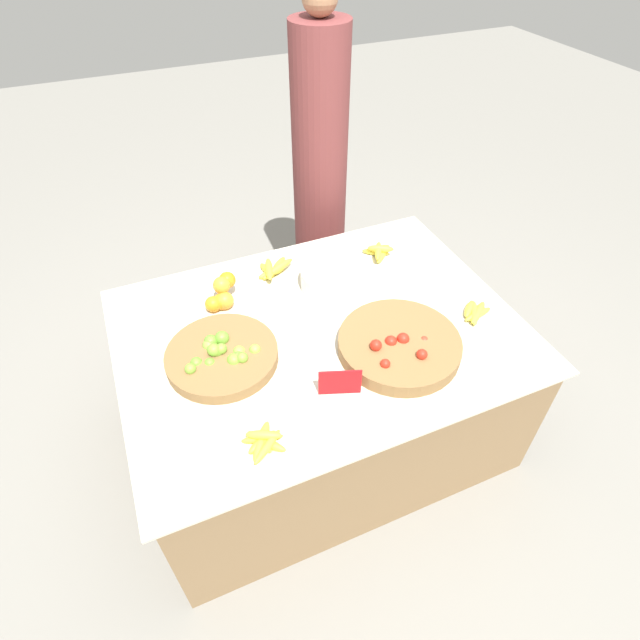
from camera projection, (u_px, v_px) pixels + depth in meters
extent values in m
plane|color=gray|center=(320.00, 425.00, 2.49)|extent=(12.00, 12.00, 0.00)
cube|color=olive|center=(320.00, 383.00, 2.27)|extent=(1.54, 1.15, 0.66)
cube|color=beige|center=(320.00, 330.00, 2.04)|extent=(1.60, 1.20, 0.01)
cylinder|color=olive|center=(222.00, 356.00, 1.89)|extent=(0.43, 0.43, 0.05)
sphere|color=#89BC42|center=(209.00, 345.00, 1.90)|extent=(0.05, 0.05, 0.05)
sphere|color=#89BC42|center=(239.00, 352.00, 1.89)|extent=(0.05, 0.05, 0.05)
sphere|color=#7AB238|center=(221.00, 349.00, 1.86)|extent=(0.04, 0.04, 0.04)
sphere|color=#6BA333|center=(193.00, 343.00, 1.94)|extent=(0.04, 0.04, 0.04)
sphere|color=#7AB238|center=(234.00, 360.00, 1.85)|extent=(0.05, 0.05, 0.05)
sphere|color=#6BA333|center=(217.00, 351.00, 1.87)|extent=(0.05, 0.05, 0.05)
sphere|color=#6BA333|center=(210.00, 363.00, 1.84)|extent=(0.04, 0.04, 0.04)
sphere|color=#89BC42|center=(255.00, 350.00, 1.88)|extent=(0.04, 0.04, 0.04)
sphere|color=#7AB238|center=(190.00, 369.00, 1.80)|extent=(0.04, 0.04, 0.04)
sphere|color=#6BA333|center=(222.00, 338.00, 1.91)|extent=(0.06, 0.06, 0.06)
sphere|color=#7AB238|center=(214.00, 350.00, 1.85)|extent=(0.05, 0.05, 0.05)
sphere|color=#6BA333|center=(196.00, 363.00, 1.84)|extent=(0.05, 0.05, 0.05)
sphere|color=#7AB238|center=(242.00, 358.00, 1.84)|extent=(0.04, 0.04, 0.04)
sphere|color=#6BA333|center=(239.00, 358.00, 1.85)|extent=(0.05, 0.05, 0.05)
sphere|color=#6BA333|center=(211.00, 341.00, 1.91)|extent=(0.05, 0.05, 0.05)
cylinder|color=olive|center=(399.00, 345.00, 1.93)|extent=(0.47, 0.47, 0.06)
sphere|color=red|center=(441.00, 342.00, 1.93)|extent=(0.04, 0.04, 0.04)
sphere|color=red|center=(376.00, 345.00, 1.86)|extent=(0.05, 0.05, 0.05)
sphere|color=red|center=(403.00, 339.00, 1.91)|extent=(0.05, 0.05, 0.05)
sphere|color=red|center=(424.00, 341.00, 1.92)|extent=(0.04, 0.04, 0.04)
sphere|color=red|center=(391.00, 342.00, 1.90)|extent=(0.05, 0.05, 0.05)
sphere|color=red|center=(421.00, 353.00, 1.90)|extent=(0.05, 0.05, 0.05)
sphere|color=red|center=(365.00, 338.00, 1.96)|extent=(0.04, 0.04, 0.04)
sphere|color=red|center=(374.00, 362.00, 1.86)|extent=(0.04, 0.04, 0.04)
sphere|color=red|center=(422.00, 354.00, 1.83)|extent=(0.04, 0.04, 0.04)
sphere|color=red|center=(385.00, 364.00, 1.81)|extent=(0.04, 0.04, 0.04)
sphere|color=orange|center=(213.00, 304.00, 2.09)|extent=(0.07, 0.07, 0.07)
sphere|color=orange|center=(222.00, 301.00, 2.10)|extent=(0.07, 0.07, 0.07)
sphere|color=orange|center=(225.00, 301.00, 2.10)|extent=(0.08, 0.08, 0.08)
sphere|color=orange|center=(227.00, 280.00, 2.13)|extent=(0.07, 0.07, 0.07)
sphere|color=orange|center=(222.00, 285.00, 2.10)|extent=(0.07, 0.07, 0.07)
cylinder|color=silver|center=(334.00, 277.00, 2.20)|extent=(0.30, 0.30, 0.10)
cube|color=red|center=(340.00, 382.00, 1.75)|extent=(0.15, 0.06, 0.12)
ellipsoid|color=yellow|center=(262.00, 442.00, 1.62)|extent=(0.12, 0.08, 0.03)
ellipsoid|color=yellow|center=(268.00, 444.00, 1.62)|extent=(0.11, 0.11, 0.03)
ellipsoid|color=yellow|center=(262.00, 438.00, 1.64)|extent=(0.14, 0.06, 0.03)
ellipsoid|color=yellow|center=(262.00, 441.00, 1.63)|extent=(0.12, 0.15, 0.04)
ellipsoid|color=yellow|center=(260.00, 442.00, 1.63)|extent=(0.07, 0.12, 0.03)
ellipsoid|color=yellow|center=(264.00, 435.00, 1.62)|extent=(0.12, 0.08, 0.03)
ellipsoid|color=yellow|center=(267.00, 447.00, 1.59)|extent=(0.13, 0.11, 0.03)
ellipsoid|color=yellow|center=(267.00, 270.00, 2.29)|extent=(0.05, 0.12, 0.03)
ellipsoid|color=yellow|center=(273.00, 273.00, 2.28)|extent=(0.12, 0.05, 0.03)
ellipsoid|color=yellow|center=(279.00, 264.00, 2.33)|extent=(0.11, 0.11, 0.03)
ellipsoid|color=yellow|center=(273.00, 272.00, 2.28)|extent=(0.13, 0.09, 0.03)
ellipsoid|color=yellow|center=(272.00, 273.00, 2.28)|extent=(0.14, 0.05, 0.03)
ellipsoid|color=yellow|center=(269.00, 269.00, 2.25)|extent=(0.08, 0.16, 0.03)
ellipsoid|color=yellow|center=(280.00, 267.00, 2.27)|extent=(0.15, 0.10, 0.03)
ellipsoid|color=yellow|center=(381.00, 254.00, 2.39)|extent=(0.11, 0.12, 0.03)
ellipsoid|color=yellow|center=(375.00, 252.00, 2.40)|extent=(0.12, 0.10, 0.03)
ellipsoid|color=yellow|center=(381.00, 256.00, 2.37)|extent=(0.11, 0.11, 0.03)
ellipsoid|color=yellow|center=(380.00, 249.00, 2.41)|extent=(0.12, 0.05, 0.03)
ellipsoid|color=yellow|center=(381.00, 249.00, 2.37)|extent=(0.13, 0.09, 0.03)
ellipsoid|color=yellow|center=(378.00, 251.00, 2.36)|extent=(0.10, 0.14, 0.03)
ellipsoid|color=yellow|center=(478.00, 313.00, 2.08)|extent=(0.14, 0.12, 0.04)
ellipsoid|color=yellow|center=(478.00, 314.00, 2.08)|extent=(0.15, 0.05, 0.03)
ellipsoid|color=yellow|center=(469.00, 309.00, 2.10)|extent=(0.11, 0.10, 0.03)
ellipsoid|color=yellow|center=(474.00, 313.00, 2.08)|extent=(0.11, 0.14, 0.03)
cylinder|color=brown|center=(320.00, 183.00, 2.70)|extent=(0.29, 0.29, 1.57)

